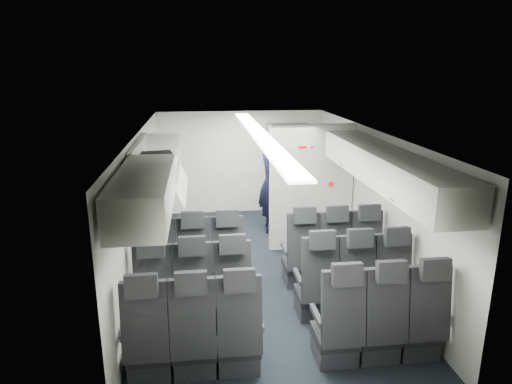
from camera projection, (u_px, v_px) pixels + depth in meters
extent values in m
cube|color=black|center=(259.00, 271.00, 7.03)|extent=(3.40, 6.00, 0.01)
cube|color=silver|center=(259.00, 132.00, 6.45)|extent=(3.40, 6.00, 0.01)
cube|color=silver|center=(241.00, 162.00, 9.61)|extent=(3.40, 0.01, 2.15)
cube|color=silver|center=(305.00, 307.00, 3.88)|extent=(3.40, 0.01, 2.15)
cube|color=silver|center=(142.00, 208.00, 6.54)|extent=(0.01, 6.00, 2.15)
cube|color=silver|center=(370.00, 200.00, 6.95)|extent=(0.01, 6.00, 2.15)
cube|color=white|center=(259.00, 134.00, 6.46)|extent=(0.25, 5.52, 0.03)
cube|color=#26262A|center=(163.00, 272.00, 6.36)|extent=(0.44, 0.46, 0.12)
cube|color=#2D2D33|center=(163.00, 283.00, 6.40)|extent=(0.42, 0.42, 0.22)
cube|color=#26262A|center=(160.00, 248.00, 6.03)|extent=(0.44, 0.20, 0.80)
cube|color=#26262A|center=(158.00, 221.00, 5.87)|extent=(0.30, 0.12, 0.23)
cube|color=#2D2D33|center=(145.00, 255.00, 6.23)|extent=(0.05, 0.40, 0.06)
cube|color=#2D2D33|center=(178.00, 254.00, 6.28)|extent=(0.05, 0.40, 0.06)
cube|color=#26262A|center=(195.00, 271.00, 6.41)|extent=(0.44, 0.46, 0.12)
cube|color=#2D2D33|center=(196.00, 281.00, 6.46)|extent=(0.42, 0.42, 0.22)
cube|color=#26262A|center=(194.00, 247.00, 6.08)|extent=(0.44, 0.20, 0.80)
cube|color=#26262A|center=(193.00, 220.00, 5.93)|extent=(0.30, 0.12, 0.23)
cube|color=#2D2D33|center=(178.00, 254.00, 6.28)|extent=(0.05, 0.40, 0.06)
cube|color=#2D2D33|center=(210.00, 252.00, 6.34)|extent=(0.05, 0.40, 0.06)
cube|color=#26262A|center=(227.00, 269.00, 6.47)|extent=(0.44, 0.46, 0.12)
cube|color=#2D2D33|center=(227.00, 279.00, 6.51)|extent=(0.42, 0.42, 0.22)
cube|color=#26262A|center=(228.00, 245.00, 6.14)|extent=(0.44, 0.20, 0.80)
cube|color=#26262A|center=(227.00, 218.00, 5.98)|extent=(0.30, 0.12, 0.23)
cube|color=#2D2D33|center=(211.00, 252.00, 6.34)|extent=(0.05, 0.40, 0.06)
cube|color=#2D2D33|center=(243.00, 251.00, 6.39)|extent=(0.05, 0.40, 0.06)
cube|color=#26262A|center=(299.00, 265.00, 6.59)|extent=(0.44, 0.46, 0.12)
cube|color=#2D2D33|center=(299.00, 275.00, 6.64)|extent=(0.42, 0.42, 0.22)
cube|color=#26262A|center=(303.00, 242.00, 6.26)|extent=(0.44, 0.20, 0.80)
cube|color=#26262A|center=(305.00, 215.00, 6.10)|extent=(0.30, 0.12, 0.23)
cube|color=#2D2D33|center=(285.00, 249.00, 6.46)|extent=(0.05, 0.40, 0.06)
cube|color=#2D2D33|center=(315.00, 247.00, 6.51)|extent=(0.05, 0.40, 0.06)
cube|color=#26262A|center=(329.00, 263.00, 6.65)|extent=(0.44, 0.46, 0.12)
cube|color=#2D2D33|center=(329.00, 273.00, 6.69)|extent=(0.42, 0.42, 0.22)
cube|color=#26262A|center=(335.00, 240.00, 6.31)|extent=(0.44, 0.20, 0.80)
cube|color=#26262A|center=(337.00, 214.00, 6.16)|extent=(0.30, 0.12, 0.23)
cube|color=#2D2D33|center=(316.00, 247.00, 6.52)|extent=(0.05, 0.40, 0.06)
cube|color=#2D2D33|center=(345.00, 246.00, 6.57)|extent=(0.05, 0.40, 0.06)
cube|color=#26262A|center=(359.00, 262.00, 6.70)|extent=(0.44, 0.46, 0.12)
cube|color=#2D2D33|center=(358.00, 272.00, 6.74)|extent=(0.42, 0.42, 0.22)
cube|color=#26262A|center=(366.00, 239.00, 6.37)|extent=(0.44, 0.20, 0.80)
cube|color=#26262A|center=(369.00, 213.00, 6.21)|extent=(0.30, 0.12, 0.23)
cube|color=#2D2D33|center=(346.00, 246.00, 6.57)|extent=(0.05, 0.40, 0.06)
cube|color=#2D2D33|center=(375.00, 244.00, 6.62)|extent=(0.05, 0.40, 0.06)
cube|color=#26262A|center=(157.00, 305.00, 5.50)|extent=(0.44, 0.46, 0.12)
cube|color=#2D2D33|center=(158.00, 317.00, 5.54)|extent=(0.42, 0.42, 0.22)
cube|color=#26262A|center=(153.00, 279.00, 5.17)|extent=(0.44, 0.20, 0.80)
cube|color=#26262A|center=(151.00, 248.00, 5.01)|extent=(0.30, 0.12, 0.23)
cube|color=#2D2D33|center=(137.00, 286.00, 5.37)|extent=(0.05, 0.40, 0.06)
cube|color=#2D2D33|center=(175.00, 284.00, 5.42)|extent=(0.05, 0.40, 0.06)
cube|color=#26262A|center=(195.00, 302.00, 5.55)|extent=(0.44, 0.46, 0.12)
cube|color=#2D2D33|center=(195.00, 314.00, 5.60)|extent=(0.42, 0.42, 0.22)
cube|color=#26262A|center=(193.00, 277.00, 5.22)|extent=(0.44, 0.20, 0.80)
cube|color=#26262A|center=(192.00, 246.00, 5.07)|extent=(0.30, 0.12, 0.23)
cube|color=#2D2D33|center=(175.00, 284.00, 5.42)|extent=(0.05, 0.40, 0.06)
cube|color=#2D2D33|center=(212.00, 282.00, 5.48)|extent=(0.05, 0.40, 0.06)
cube|color=#26262A|center=(232.00, 300.00, 5.61)|extent=(0.44, 0.46, 0.12)
cube|color=#2D2D33|center=(232.00, 312.00, 5.65)|extent=(0.42, 0.42, 0.22)
cube|color=#26262A|center=(233.00, 275.00, 5.28)|extent=(0.44, 0.20, 0.80)
cube|color=#26262A|center=(232.00, 244.00, 5.12)|extent=(0.30, 0.12, 0.23)
cube|color=#2D2D33|center=(213.00, 282.00, 5.48)|extent=(0.05, 0.40, 0.06)
cube|color=#2D2D33|center=(250.00, 280.00, 5.53)|extent=(0.05, 0.40, 0.06)
cube|color=#26262A|center=(314.00, 295.00, 5.73)|extent=(0.44, 0.46, 0.12)
cube|color=#2D2D33|center=(314.00, 306.00, 5.78)|extent=(0.42, 0.42, 0.22)
cube|color=#26262A|center=(320.00, 270.00, 5.40)|extent=(0.44, 0.20, 0.80)
cube|color=#26262A|center=(322.00, 240.00, 5.24)|extent=(0.30, 0.12, 0.23)
cube|color=#2D2D33|center=(298.00, 277.00, 5.60)|extent=(0.05, 0.40, 0.06)
cube|color=#2D2D33|center=(333.00, 275.00, 5.65)|extent=(0.05, 0.40, 0.06)
cube|color=#26262A|center=(349.00, 293.00, 5.79)|extent=(0.44, 0.46, 0.12)
cube|color=#2D2D33|center=(348.00, 304.00, 5.83)|extent=(0.42, 0.42, 0.22)
cube|color=#26262A|center=(357.00, 268.00, 5.45)|extent=(0.44, 0.20, 0.80)
cube|color=#26262A|center=(360.00, 238.00, 5.30)|extent=(0.30, 0.12, 0.23)
cube|color=#2D2D33|center=(334.00, 275.00, 5.66)|extent=(0.05, 0.40, 0.06)
cube|color=#2D2D33|center=(368.00, 273.00, 5.71)|extent=(0.05, 0.40, 0.06)
cube|color=#26262A|center=(383.00, 291.00, 5.84)|extent=(0.44, 0.46, 0.12)
cube|color=#2D2D33|center=(382.00, 302.00, 5.88)|extent=(0.42, 0.42, 0.22)
cube|color=#26262A|center=(393.00, 266.00, 5.51)|extent=(0.44, 0.20, 0.80)
cube|color=#26262A|center=(397.00, 236.00, 5.35)|extent=(0.30, 0.12, 0.23)
cube|color=#2D2D33|center=(369.00, 273.00, 5.71)|extent=(0.05, 0.40, 0.06)
cube|color=#2D2D33|center=(402.00, 271.00, 5.76)|extent=(0.05, 0.40, 0.06)
cube|color=#26262A|center=(150.00, 349.00, 4.64)|extent=(0.44, 0.46, 0.12)
cube|color=#2D2D33|center=(151.00, 363.00, 4.68)|extent=(0.42, 0.42, 0.22)
cube|color=#26262A|center=(145.00, 322.00, 4.31)|extent=(0.44, 0.20, 0.80)
cube|color=#26262A|center=(141.00, 286.00, 4.15)|extent=(0.30, 0.12, 0.23)
cube|color=#2D2D33|center=(125.00, 328.00, 4.51)|extent=(0.05, 0.40, 0.06)
cube|color=#2D2D33|center=(170.00, 325.00, 4.56)|extent=(0.05, 0.40, 0.06)
cube|color=#26262A|center=(195.00, 346.00, 4.69)|extent=(0.44, 0.46, 0.12)
cube|color=#2D2D33|center=(195.00, 359.00, 4.74)|extent=(0.42, 0.42, 0.22)
cube|color=#26262A|center=(193.00, 319.00, 4.36)|extent=(0.44, 0.20, 0.80)
cube|color=#26262A|center=(191.00, 283.00, 4.21)|extent=(0.30, 0.12, 0.23)
cube|color=#2D2D33|center=(171.00, 325.00, 4.56)|extent=(0.05, 0.40, 0.06)
cube|color=#2D2D33|center=(215.00, 322.00, 4.62)|extent=(0.05, 0.40, 0.06)
cube|color=#26262A|center=(238.00, 343.00, 4.75)|extent=(0.44, 0.46, 0.12)
cube|color=#2D2D33|center=(238.00, 356.00, 4.79)|extent=(0.42, 0.42, 0.22)
cube|color=#26262A|center=(239.00, 316.00, 4.42)|extent=(0.44, 0.20, 0.80)
cube|color=#26262A|center=(240.00, 280.00, 4.26)|extent=(0.30, 0.12, 0.23)
cube|color=#2D2D33|center=(216.00, 322.00, 4.62)|extent=(0.05, 0.40, 0.06)
cube|color=#2D2D33|center=(259.00, 319.00, 4.67)|extent=(0.05, 0.40, 0.06)
cube|color=#26262A|center=(335.00, 336.00, 4.87)|extent=(0.44, 0.46, 0.12)
cube|color=#2D2D33|center=(334.00, 349.00, 4.92)|extent=(0.42, 0.42, 0.22)
cube|color=#26262A|center=(343.00, 309.00, 4.54)|extent=(0.44, 0.20, 0.80)
cube|color=#26262A|center=(347.00, 274.00, 4.39)|extent=(0.30, 0.12, 0.23)
cube|color=#2D2D33|center=(316.00, 315.00, 4.74)|extent=(0.05, 0.40, 0.06)
cube|color=#2D2D33|center=(357.00, 313.00, 4.79)|extent=(0.05, 0.40, 0.06)
cube|color=#26262A|center=(375.00, 333.00, 4.93)|extent=(0.44, 0.46, 0.12)
cube|color=#2D2D33|center=(374.00, 346.00, 4.97)|extent=(0.42, 0.42, 0.22)
cube|color=#26262A|center=(387.00, 306.00, 4.59)|extent=(0.44, 0.20, 0.80)
cube|color=#26262A|center=(392.00, 272.00, 4.44)|extent=(0.30, 0.12, 0.23)
cube|color=#2D2D33|center=(358.00, 313.00, 4.80)|extent=(0.05, 0.40, 0.06)
cube|color=#2D2D33|center=(398.00, 310.00, 4.85)|extent=(0.05, 0.40, 0.06)
cube|color=#26262A|center=(415.00, 330.00, 4.98)|extent=(0.44, 0.46, 0.12)
cube|color=#2D2D33|center=(413.00, 343.00, 5.02)|extent=(0.42, 0.42, 0.22)
cube|color=#26262A|center=(429.00, 303.00, 4.65)|extent=(0.44, 0.20, 0.80)
cube|color=#26262A|center=(435.00, 269.00, 4.49)|extent=(0.30, 0.12, 0.23)
cube|color=#2D2D33|center=(399.00, 310.00, 4.85)|extent=(0.05, 0.40, 0.06)
cube|color=#2D2D33|center=(438.00, 307.00, 4.90)|extent=(0.05, 0.40, 0.06)
cube|color=silver|center=(144.00, 193.00, 4.45)|extent=(0.52, 1.80, 0.40)
cylinder|color=slate|center=(171.00, 207.00, 4.53)|extent=(0.04, 0.10, 0.04)
cube|color=#9E9E93|center=(160.00, 172.00, 6.18)|extent=(0.52, 1.70, 0.04)
cube|color=silver|center=(139.00, 158.00, 6.09)|extent=(0.06, 1.70, 0.44)
cube|color=silver|center=(153.00, 171.00, 5.33)|extent=(0.52, 0.04, 0.40)
cube|color=silver|center=(163.00, 147.00, 6.92)|extent=(0.52, 0.04, 0.40)
cube|color=silver|center=(179.00, 179.00, 6.24)|extent=(0.21, 1.61, 0.38)
cube|color=silver|center=(416.00, 184.00, 4.79)|extent=(0.52, 1.80, 0.40)
cylinder|color=slate|center=(392.00, 199.00, 4.80)|extent=(0.04, 0.10, 0.04)
cube|color=silver|center=(360.00, 153.00, 6.46)|extent=(0.52, 1.70, 0.40)
cylinder|color=slate|center=(342.00, 164.00, 6.47)|extent=(0.04, 0.10, 0.04)
cube|color=silver|center=(311.00, 188.00, 7.62)|extent=(1.40, 0.12, 2.13)
cube|color=white|center=(306.00, 147.00, 7.35)|extent=(0.24, 0.01, 0.10)
cube|color=red|center=(303.00, 147.00, 7.33)|extent=(0.13, 0.01, 0.04)
cube|color=red|center=(312.00, 147.00, 7.35)|extent=(0.05, 0.01, 0.03)
cylinder|color=white|center=(331.00, 184.00, 7.58)|extent=(0.11, 0.01, 0.11)
cylinder|color=red|center=(331.00, 184.00, 7.57)|extent=(0.09, 0.01, 0.09)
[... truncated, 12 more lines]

